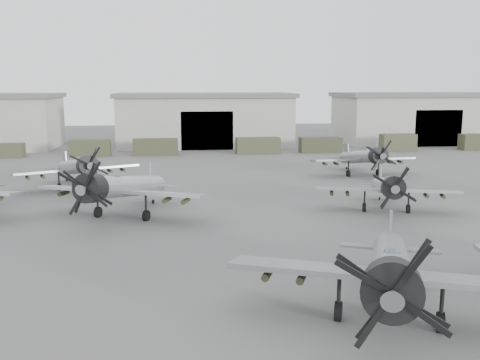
% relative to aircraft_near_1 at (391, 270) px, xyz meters
% --- Properties ---
extents(ground, '(220.00, 220.00, 0.00)m').
position_rel_aircraft_near_1_xyz_m(ground, '(-3.37, 7.77, -2.50)').
color(ground, '#535451').
rests_on(ground, ground).
extents(hangar_center, '(29.00, 14.80, 8.70)m').
position_rel_aircraft_near_1_xyz_m(hangar_center, '(-3.37, 69.74, 1.87)').
color(hangar_center, '#ACABA1').
rests_on(hangar_center, ground).
extents(hangar_right, '(29.00, 14.80, 8.70)m').
position_rel_aircraft_near_1_xyz_m(hangar_right, '(34.63, 69.74, 1.87)').
color(hangar_right, '#ACABA1').
rests_on(hangar_right, ground).
extents(support_truck_1, '(5.17, 2.20, 1.96)m').
position_rel_aircraft_near_1_xyz_m(support_truck_1, '(-32.10, 57.77, -1.52)').
color(support_truck_1, '#40422B').
rests_on(support_truck_1, ground).
extents(support_truck_2, '(5.73, 2.20, 2.34)m').
position_rel_aircraft_near_1_xyz_m(support_truck_2, '(-20.42, 57.77, -1.33)').
color(support_truck_2, '#3B3F29').
rests_on(support_truck_2, ground).
extents(support_truck_3, '(6.42, 2.20, 2.36)m').
position_rel_aircraft_near_1_xyz_m(support_truck_3, '(-11.17, 57.77, -1.32)').
color(support_truck_3, '#3B3C27').
rests_on(support_truck_3, ground).
extents(support_truck_4, '(6.49, 2.20, 2.35)m').
position_rel_aircraft_near_1_xyz_m(support_truck_4, '(3.81, 57.77, -1.33)').
color(support_truck_4, '#3D412A').
rests_on(support_truck_4, ground).
extents(support_truck_5, '(6.27, 2.20, 2.26)m').
position_rel_aircraft_near_1_xyz_m(support_truck_5, '(13.34, 57.77, -1.37)').
color(support_truck_5, '#353825').
rests_on(support_truck_5, ground).
extents(support_truck_6, '(5.30, 2.20, 2.63)m').
position_rel_aircraft_near_1_xyz_m(support_truck_6, '(25.51, 57.77, -1.19)').
color(support_truck_6, '#41442C').
rests_on(support_truck_6, ground).
extents(support_truck_7, '(5.70, 2.20, 2.47)m').
position_rel_aircraft_near_1_xyz_m(support_truck_7, '(38.71, 57.77, -1.27)').
color(support_truck_7, '#3C3C27').
rests_on(support_truck_7, ground).
extents(aircraft_near_1, '(13.54, 12.25, 5.51)m').
position_rel_aircraft_near_1_xyz_m(aircraft_near_1, '(0.00, 0.00, 0.00)').
color(aircraft_near_1, gray).
rests_on(aircraft_near_1, ground).
extents(aircraft_mid_1, '(13.17, 11.93, 5.37)m').
position_rel_aircraft_near_1_xyz_m(aircraft_mid_1, '(-12.77, 20.03, -0.06)').
color(aircraft_mid_1, '#9EA1A6').
rests_on(aircraft_mid_1, ground).
extents(aircraft_mid_2, '(11.34, 10.21, 4.52)m').
position_rel_aircraft_near_1_xyz_m(aircraft_mid_2, '(7.99, 19.58, -0.45)').
color(aircraft_mid_2, '#9DA1A6').
rests_on(aircraft_mid_2, ground).
extents(aircraft_far_0, '(11.77, 10.66, 4.80)m').
position_rel_aircraft_near_1_xyz_m(aircraft_far_0, '(-17.93, 32.69, -0.32)').
color(aircraft_far_0, '#999CA1').
rests_on(aircraft_far_0, ground).
extents(aircraft_far_1, '(11.76, 10.58, 4.70)m').
position_rel_aircraft_near_1_xyz_m(aircraft_far_1, '(12.30, 36.43, -0.37)').
color(aircraft_far_1, gray).
rests_on(aircraft_far_1, ground).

